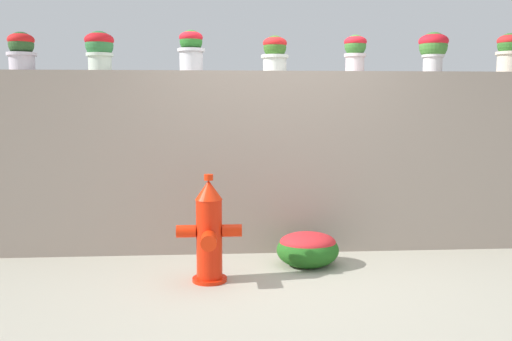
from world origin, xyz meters
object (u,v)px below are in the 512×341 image
object	(u,v)px
potted_plant_5	(433,48)
potted_plant_6	(509,50)
potted_plant_1	(99,48)
potted_plant_2	(191,48)
fire_hydrant	(209,233)
potted_plant_4	(355,50)
potted_plant_3	(275,52)
flower_bush_left	(308,248)
potted_plant_0	(21,49)

from	to	relation	value
potted_plant_5	potted_plant_6	xyz separation A→B (m)	(0.81, 0.01, -0.02)
potted_plant_1	potted_plant_5	distance (m)	3.35
potted_plant_2	fire_hydrant	world-z (taller)	potted_plant_2
potted_plant_6	potted_plant_4	bearing A→B (deg)	-179.90
potted_plant_4	potted_plant_5	distance (m)	0.81
potted_plant_4	fire_hydrant	world-z (taller)	potted_plant_4
potted_plant_3	potted_plant_4	bearing A→B (deg)	1.73
potted_plant_6	fire_hydrant	world-z (taller)	potted_plant_6
flower_bush_left	potted_plant_0	bearing A→B (deg)	167.89
potted_plant_4	potted_plant_0	bearing A→B (deg)	-179.07
flower_bush_left	potted_plant_2	bearing A→B (deg)	150.34
potted_plant_3	flower_bush_left	size ratio (longest dim) A/B	0.61
fire_hydrant	flower_bush_left	world-z (taller)	fire_hydrant
potted_plant_0	potted_plant_5	bearing A→B (deg)	0.70
potted_plant_0	potted_plant_1	xyz separation A→B (m)	(0.73, 0.03, 0.02)
potted_plant_2	potted_plant_5	distance (m)	2.46
potted_plant_2	fire_hydrant	bearing A→B (deg)	-80.13
potted_plant_0	potted_plant_5	world-z (taller)	potted_plant_5
potted_plant_0	fire_hydrant	size ratio (longest dim) A/B	0.40
fire_hydrant	potted_plant_6	bearing A→B (deg)	18.52
potted_plant_4	potted_plant_3	bearing A→B (deg)	-178.27
potted_plant_0	potted_plant_3	distance (m)	2.45
potted_plant_0	potted_plant_4	xyz separation A→B (m)	(3.27, 0.05, 0.02)
fire_hydrant	potted_plant_4	bearing A→B (deg)	34.99
potted_plant_0	potted_plant_2	world-z (taller)	potted_plant_2
potted_plant_4	fire_hydrant	size ratio (longest dim) A/B	0.41
potted_plant_3	fire_hydrant	distance (m)	2.00
potted_plant_6	fire_hydrant	xyz separation A→B (m)	(-3.09, -1.03, -1.63)
potted_plant_4	potted_plant_6	world-z (taller)	potted_plant_6
potted_plant_1	potted_plant_6	bearing A→B (deg)	0.32
potted_plant_2	potted_plant_3	size ratio (longest dim) A/B	1.13
potted_plant_2	potted_plant_4	size ratio (longest dim) A/B	1.08
potted_plant_4	fire_hydrant	bearing A→B (deg)	-145.01
potted_plant_2	potted_plant_5	xyz separation A→B (m)	(2.46, 0.01, 0.02)
potted_plant_6	flower_bush_left	bearing A→B (deg)	-163.75
potted_plant_3	potted_plant_6	bearing A→B (deg)	0.65
potted_plant_1	potted_plant_2	distance (m)	0.89
potted_plant_5	potted_plant_3	bearing A→B (deg)	-179.25
potted_plant_4	potted_plant_6	distance (m)	1.62
potted_plant_1	potted_plant_5	bearing A→B (deg)	0.29
potted_plant_1	potted_plant_5	size ratio (longest dim) A/B	0.95
potted_plant_1	potted_plant_2	world-z (taller)	potted_plant_2
potted_plant_5	potted_plant_6	world-z (taller)	potted_plant_5
potted_plant_1	fire_hydrant	size ratio (longest dim) A/B	0.42
potted_plant_0	flower_bush_left	world-z (taller)	potted_plant_0
potted_plant_0	potted_plant_1	bearing A→B (deg)	2.56
potted_plant_3	potted_plant_4	world-z (taller)	potted_plant_4
potted_plant_6	flower_bush_left	world-z (taller)	potted_plant_6
potted_plant_3	potted_plant_6	size ratio (longest dim) A/B	0.88
potted_plant_0	flower_bush_left	xyz separation A→B (m)	(2.70, -0.58, -1.85)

